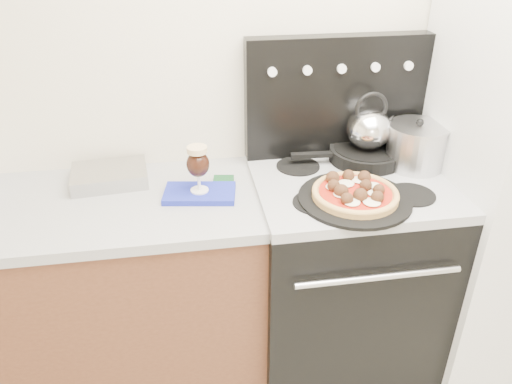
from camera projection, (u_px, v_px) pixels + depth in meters
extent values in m
cube|color=beige|center=(315.00, 75.00, 2.07)|extent=(3.50, 0.01, 2.50)
cube|color=brown|center=(83.00, 302.00, 2.07)|extent=(1.45, 0.60, 0.86)
cube|color=#A8A8AB|center=(62.00, 209.00, 1.85)|extent=(1.48, 0.63, 0.04)
cube|color=black|center=(341.00, 276.00, 2.20)|extent=(0.76, 0.65, 0.88)
cube|color=#ADADB2|center=(351.00, 185.00, 1.97)|extent=(0.76, 0.65, 0.04)
cube|color=black|center=(336.00, 97.00, 2.07)|extent=(0.76, 0.08, 0.50)
cube|color=silver|center=(110.00, 176.00, 1.98)|extent=(0.31, 0.24, 0.06)
cube|color=#1D28AB|center=(200.00, 193.00, 1.89)|extent=(0.29, 0.19, 0.02)
cylinder|color=black|center=(355.00, 199.00, 1.82)|extent=(0.49, 0.49, 0.01)
cylinder|color=black|center=(366.00, 154.00, 2.11)|extent=(0.32, 0.32, 0.06)
cylinder|color=silver|center=(416.00, 147.00, 2.03)|extent=(0.25, 0.25, 0.17)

